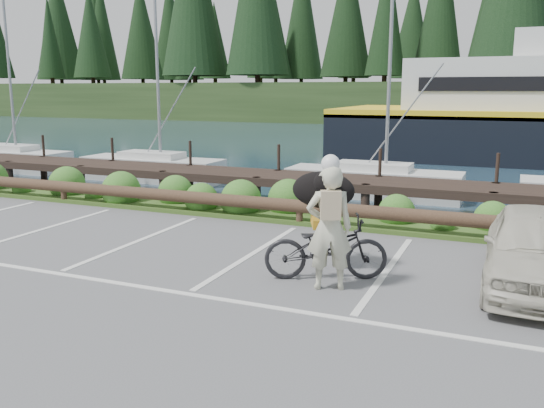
{
  "coord_description": "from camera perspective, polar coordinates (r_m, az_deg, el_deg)",
  "views": [
    {
      "loc": [
        4.49,
        -7.66,
        3.11
      ],
      "look_at": [
        0.58,
        1.6,
        1.1
      ],
      "focal_mm": 38.0,
      "sensor_mm": 36.0,
      "label": 1
    }
  ],
  "objects": [
    {
      "name": "bicycle",
      "position": [
        9.58,
        5.36,
        -4.35
      ],
      "size": [
        2.15,
        1.45,
        1.07
      ],
      "primitive_type": "imported",
      "rotation": [
        0.0,
        0.0,
        1.97
      ],
      "color": "black",
      "rests_on": "ground"
    },
    {
      "name": "dog",
      "position": [
        10.02,
        5.1,
        1.39
      ],
      "size": [
        0.95,
        1.25,
        0.65
      ],
      "primitive_type": "ellipsoid",
      "rotation": [
        0.0,
        0.0,
        1.97
      ],
      "color": "black",
      "rests_on": "bicycle"
    },
    {
      "name": "parked_car",
      "position": [
        10.0,
        24.7,
        -3.99
      ],
      "size": [
        1.58,
        3.83,
        1.3
      ],
      "primitive_type": "imported",
      "rotation": [
        0.0,
        0.0,
        0.01
      ],
      "color": "beige",
      "rests_on": "ground"
    },
    {
      "name": "harbor_backdrop",
      "position": [
        86.23,
        20.43,
        8.54
      ],
      "size": [
        170.0,
        160.0,
        30.0
      ],
      "color": "#1C3243",
      "rests_on": "ground"
    },
    {
      "name": "cyclist",
      "position": [
        9.01,
        5.69,
        -2.37
      ],
      "size": [
        0.85,
        0.72,
        1.98
      ],
      "primitive_type": "imported",
      "rotation": [
        0.0,
        0.0,
        3.54
      ],
      "color": "beige",
      "rests_on": "ground"
    },
    {
      "name": "ground",
      "position": [
        9.41,
        -7.12,
        -8.09
      ],
      "size": [
        72.0,
        72.0,
        0.0
      ],
      "primitive_type": "plane",
      "color": "#535356"
    },
    {
      "name": "vegetation_strip",
      "position": [
        14.05,
        3.71,
        -1.29
      ],
      "size": [
        34.0,
        1.6,
        0.1
      ],
      "primitive_type": "cube",
      "color": "#3D5B21",
      "rests_on": "ground"
    },
    {
      "name": "log_rail",
      "position": [
        13.42,
        2.72,
        -2.1
      ],
      "size": [
        32.0,
        0.3,
        0.6
      ],
      "primitive_type": null,
      "color": "#443021",
      "rests_on": "ground"
    }
  ]
}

